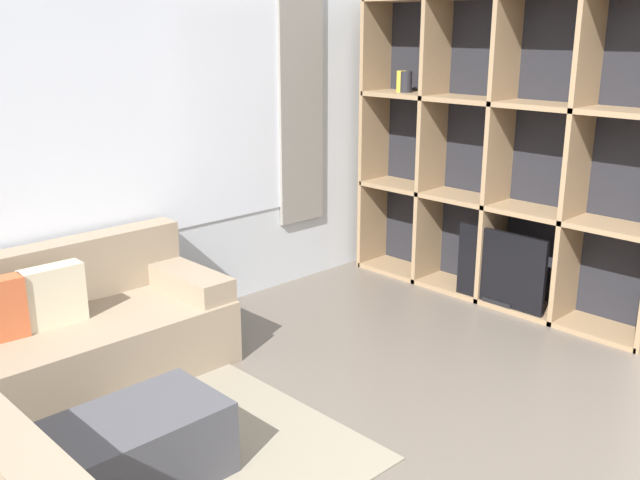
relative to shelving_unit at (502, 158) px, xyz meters
The scene contains 5 objects.
wall_back 2.68m from the shelving_unit, 148.73° to the left, with size 6.05×0.11×2.70m.
wall_right 0.36m from the shelving_unit, 44.17° to the right, with size 0.07×4.25×2.70m, color silver.
shelving_unit is the anchor object (origin of this frame).
couch_main 3.25m from the shelving_unit, 162.85° to the left, with size 1.83×0.83×0.78m.
ottoman 3.35m from the shelving_unit, behind, with size 0.79×0.48×0.37m.
Camera 1 is at (-2.28, -1.09, 1.99)m, focal length 40.00 mm.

